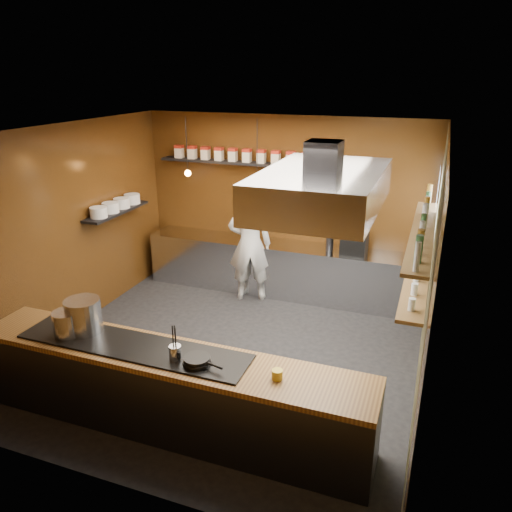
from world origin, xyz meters
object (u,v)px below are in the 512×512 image
at_px(extractor_hood, 322,188).
at_px(chef, 250,244).
at_px(stockpot_small, 67,324).
at_px(stockpot_large, 83,316).
at_px(espresso_machine, 354,243).

bearing_deg(extractor_hood, chef, 127.13).
bearing_deg(chef, extractor_hood, 108.06).
height_order(stockpot_small, chef, chef).
xyz_separation_m(extractor_hood, chef, (-1.66, 2.19, -1.53)).
relative_size(extractor_hood, stockpot_small, 6.70).
height_order(stockpot_large, stockpot_small, stockpot_large).
height_order(extractor_hood, chef, extractor_hood).
distance_m(espresso_machine, chef, 1.70).
bearing_deg(stockpot_small, stockpot_large, 48.51).
height_order(stockpot_small, espresso_machine, espresso_machine).
bearing_deg(espresso_machine, extractor_hood, -89.67).
bearing_deg(chef, espresso_machine, 171.15).
bearing_deg(espresso_machine, chef, -169.32).
height_order(stockpot_large, espresso_machine, stockpot_large).
relative_size(stockpot_large, stockpot_small, 1.31).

